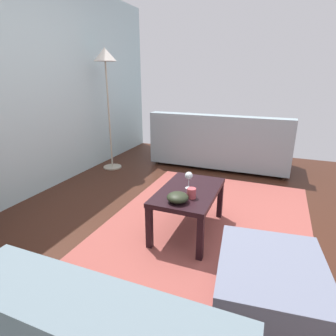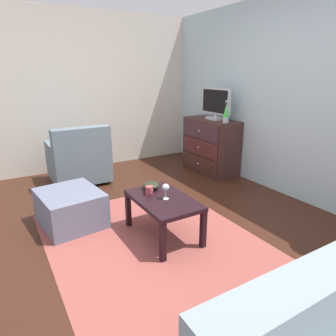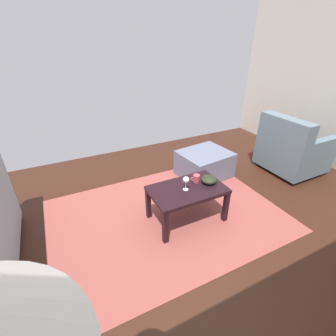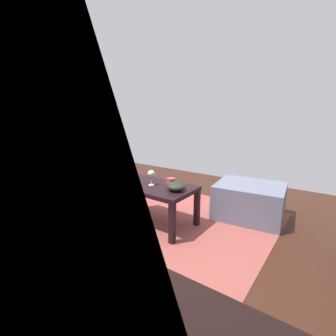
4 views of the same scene
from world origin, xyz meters
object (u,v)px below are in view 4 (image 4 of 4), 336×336
wine_glass (151,174)px  tv (25,110)px  coffee_table (155,191)px  mug (171,182)px  ottoman (249,201)px  bowl_decorative (176,186)px  couch_large (40,169)px

wine_glass → tv: bearing=129.1°
coffee_table → wine_glass: size_ratio=5.15×
mug → ottoman: size_ratio=0.16×
tv → bowl_decorative: tv is taller
coffee_table → ottoman: bearing=-134.9°
mug → wine_glass: bearing=24.8°
couch_large → ottoman: bearing=-162.6°
tv → wine_glass: size_ratio=4.09×
wine_glass → ottoman: wine_glass is taller
bowl_decorative → ottoman: bowl_decorative is taller
coffee_table → ottoman: 1.06m
mug → ottoman: (-0.59, -0.67, -0.27)m
wine_glass → mug: bearing=-155.2°
coffee_table → couch_large: bearing=3.9°
bowl_decorative → mug: bearing=-33.9°
coffee_table → couch_large: size_ratio=0.39×
wine_glass → ottoman: bearing=-135.6°
coffee_table → mug: mug is taller
wine_glass → couch_large: (2.04, 0.13, -0.20)m
ottoman → wine_glass: bearing=44.4°
wine_glass → bowl_decorative: size_ratio=0.88×
wine_glass → couch_large: 2.05m
couch_large → coffee_table: bearing=-176.1°
mug → coffee_table: bearing=25.2°
wine_glass → ottoman: size_ratio=0.22×
wine_glass → bowl_decorative: (-0.30, -0.00, -0.08)m
bowl_decorative → couch_large: size_ratio=0.08×
bowl_decorative → ottoman: size_ratio=0.25×
mug → couch_large: bearing=5.5°
coffee_table → wine_glass: (0.03, 0.01, 0.18)m
couch_large → ottoman: couch_large is taller
bowl_decorative → couch_large: (2.34, 0.13, -0.12)m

